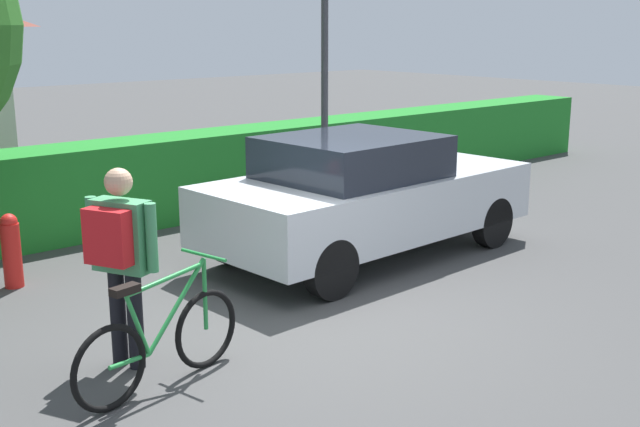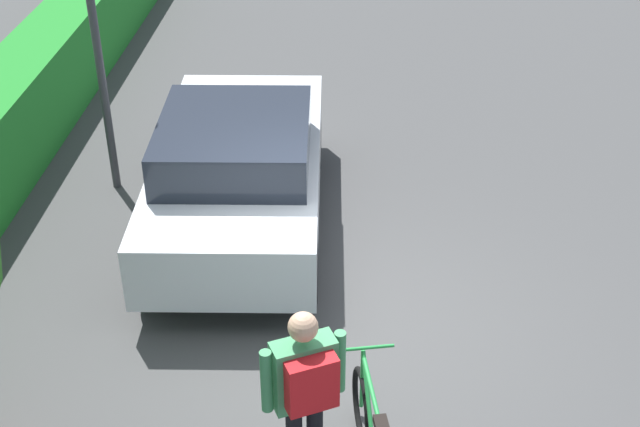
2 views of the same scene
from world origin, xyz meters
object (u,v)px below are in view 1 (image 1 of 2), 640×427
(bicycle, at_px, (161,342))
(street_lamp, at_px, (325,14))
(person_rider, at_px, (120,249))
(fire_hydrant, at_px, (11,250))
(parked_car_near, at_px, (365,194))

(bicycle, bearing_deg, street_lamp, 35.25)
(person_rider, distance_m, fire_hydrant, 2.72)
(parked_car_near, xyz_separation_m, person_rider, (-3.72, -0.99, 0.24))
(street_lamp, distance_m, fire_hydrant, 5.15)
(bicycle, bearing_deg, person_rider, 93.82)
(parked_car_near, distance_m, person_rider, 3.85)
(street_lamp, height_order, fire_hydrant, street_lamp)
(parked_car_near, bearing_deg, fire_hydrant, 155.47)
(street_lamp, bearing_deg, bicycle, -144.75)
(street_lamp, bearing_deg, fire_hydrant, -179.37)
(bicycle, height_order, person_rider, person_rider)
(person_rider, bearing_deg, bicycle, -86.18)
(person_rider, bearing_deg, parked_car_near, 14.94)
(bicycle, xyz_separation_m, person_rider, (-0.03, 0.52, 0.64))
(person_rider, relative_size, fire_hydrant, 2.05)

